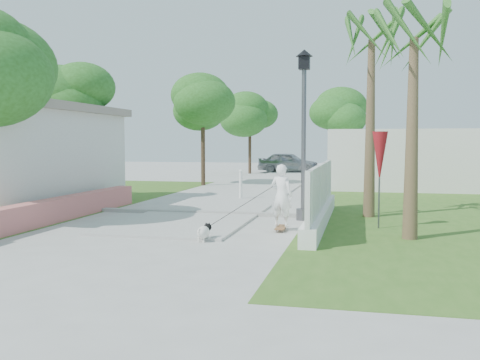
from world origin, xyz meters
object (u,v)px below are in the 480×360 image
(patio_umbrella, at_px, (380,158))
(dog, at_px, (204,232))
(bollard, at_px, (241,184))
(skateboarder, at_px, (248,204))
(parked_car, at_px, (288,162))
(street_lamp, at_px, (304,128))

(patio_umbrella, distance_m, dog, 4.60)
(bollard, bearing_deg, patio_umbrella, -50.09)
(skateboarder, bearing_deg, bollard, -60.52)
(skateboarder, distance_m, dog, 1.37)
(parked_car, bearing_deg, patio_umbrella, -162.94)
(skateboarder, height_order, parked_car, skateboarder)
(street_lamp, distance_m, skateboarder, 3.14)
(patio_umbrella, xyz_separation_m, dog, (-3.57, -2.50, -1.48))
(street_lamp, bearing_deg, bollard, 120.96)
(bollard, relative_size, skateboarder, 0.57)
(street_lamp, distance_m, patio_umbrella, 2.27)
(bollard, distance_m, parked_car, 17.68)
(bollard, bearing_deg, skateboarder, -75.96)
(skateboarder, bearing_deg, patio_umbrella, -138.22)
(bollard, height_order, skateboarder, skateboarder)
(bollard, xyz_separation_m, dog, (1.03, -8.00, -0.38))
(street_lamp, bearing_deg, parked_car, 98.63)
(dog, bearing_deg, parked_car, 105.48)
(bollard, relative_size, patio_umbrella, 0.47)
(street_lamp, bearing_deg, skateboarder, -111.84)
(street_lamp, xyz_separation_m, patio_umbrella, (1.90, -1.00, -0.74))
(dog, bearing_deg, patio_umbrella, 46.65)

